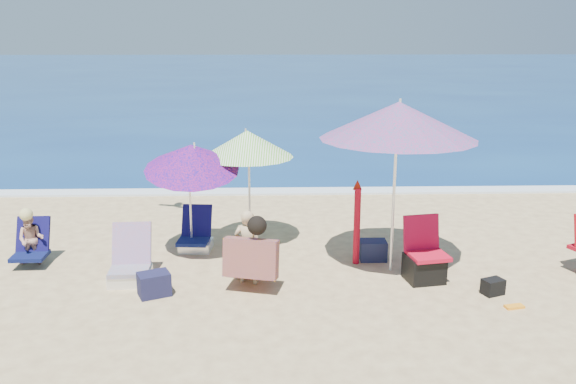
{
  "coord_description": "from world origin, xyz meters",
  "views": [
    {
      "loc": [
        -0.53,
        -7.1,
        3.26
      ],
      "look_at": [
        -0.3,
        1.0,
        1.1
      ],
      "focal_mm": 37.38,
      "sensor_mm": 36.0,
      "label": 1
    }
  ],
  "objects_px": {
    "chair_navy": "(196,238)",
    "camp_chair_left": "(424,262)",
    "umbrella_striped": "(247,144)",
    "umbrella_blue": "(191,157)",
    "chair_rainbow": "(131,267)",
    "person_left": "(31,239)",
    "umbrella_turquoise": "(398,121)",
    "furled_umbrella": "(357,218)",
    "person_center": "(250,251)"
  },
  "relations": [
    {
      "from": "chair_navy",
      "to": "camp_chair_left",
      "type": "relative_size",
      "value": 0.75
    },
    {
      "from": "umbrella_striped",
      "to": "umbrella_blue",
      "type": "height_order",
      "value": "umbrella_blue"
    },
    {
      "from": "umbrella_blue",
      "to": "chair_rainbow",
      "type": "bearing_deg",
      "value": -132.57
    },
    {
      "from": "umbrella_striped",
      "to": "person_left",
      "type": "bearing_deg",
      "value": -167.59
    },
    {
      "from": "umbrella_striped",
      "to": "chair_rainbow",
      "type": "bearing_deg",
      "value": -139.46
    },
    {
      "from": "camp_chair_left",
      "to": "umbrella_turquoise",
      "type": "bearing_deg",
      "value": 135.03
    },
    {
      "from": "umbrella_striped",
      "to": "furled_umbrella",
      "type": "distance_m",
      "value": 2.0
    },
    {
      "from": "umbrella_striped",
      "to": "person_left",
      "type": "relative_size",
      "value": 2.19
    },
    {
      "from": "umbrella_turquoise",
      "to": "chair_rainbow",
      "type": "relative_size",
      "value": 3.25
    },
    {
      "from": "person_left",
      "to": "person_center",
      "type": "bearing_deg",
      "value": -15.54
    },
    {
      "from": "camp_chair_left",
      "to": "person_left",
      "type": "relative_size",
      "value": 1.02
    },
    {
      "from": "umbrella_turquoise",
      "to": "umbrella_blue",
      "type": "xyz_separation_m",
      "value": [
        -2.84,
        0.56,
        -0.6
      ]
    },
    {
      "from": "umbrella_turquoise",
      "to": "camp_chair_left",
      "type": "bearing_deg",
      "value": -44.97
    },
    {
      "from": "umbrella_striped",
      "to": "person_center",
      "type": "distance_m",
      "value": 1.94
    },
    {
      "from": "umbrella_striped",
      "to": "person_center",
      "type": "height_order",
      "value": "umbrella_striped"
    },
    {
      "from": "camp_chair_left",
      "to": "person_center",
      "type": "bearing_deg",
      "value": -176.25
    },
    {
      "from": "furled_umbrella",
      "to": "camp_chair_left",
      "type": "xyz_separation_m",
      "value": [
        0.83,
        -0.64,
        -0.42
      ]
    },
    {
      "from": "umbrella_striped",
      "to": "chair_navy",
      "type": "xyz_separation_m",
      "value": [
        -0.82,
        -0.12,
        -1.46
      ]
    },
    {
      "from": "umbrella_turquoise",
      "to": "person_center",
      "type": "height_order",
      "value": "umbrella_turquoise"
    },
    {
      "from": "umbrella_turquoise",
      "to": "person_left",
      "type": "distance_m",
      "value": 5.46
    },
    {
      "from": "chair_rainbow",
      "to": "person_center",
      "type": "relative_size",
      "value": 0.72
    },
    {
      "from": "chair_navy",
      "to": "person_left",
      "type": "xyz_separation_m",
      "value": [
        -2.28,
        -0.57,
        0.21
      ]
    },
    {
      "from": "chair_navy",
      "to": "chair_rainbow",
      "type": "distance_m",
      "value": 1.41
    },
    {
      "from": "chair_rainbow",
      "to": "camp_chair_left",
      "type": "bearing_deg",
      "value": -1.26
    },
    {
      "from": "chair_rainbow",
      "to": "furled_umbrella",
      "type": "bearing_deg",
      "value": 10.04
    },
    {
      "from": "umbrella_blue",
      "to": "person_left",
      "type": "xyz_separation_m",
      "value": [
        -2.32,
        -0.19,
        -1.14
      ]
    },
    {
      "from": "chair_rainbow",
      "to": "umbrella_turquoise",
      "type": "bearing_deg",
      "value": 4.39
    },
    {
      "from": "umbrella_striped",
      "to": "chair_navy",
      "type": "distance_m",
      "value": 1.68
    },
    {
      "from": "chair_navy",
      "to": "camp_chair_left",
      "type": "bearing_deg",
      "value": -21.83
    },
    {
      "from": "chair_navy",
      "to": "person_center",
      "type": "relative_size",
      "value": 0.64
    },
    {
      "from": "umbrella_turquoise",
      "to": "chair_navy",
      "type": "distance_m",
      "value": 3.6
    },
    {
      "from": "umbrella_striped",
      "to": "person_center",
      "type": "bearing_deg",
      "value": -87.33
    },
    {
      "from": "furled_umbrella",
      "to": "camp_chair_left",
      "type": "relative_size",
      "value": 1.43
    },
    {
      "from": "chair_rainbow",
      "to": "person_left",
      "type": "relative_size",
      "value": 0.87
    },
    {
      "from": "chair_navy",
      "to": "chair_rainbow",
      "type": "height_order",
      "value": "chair_rainbow"
    },
    {
      "from": "camp_chair_left",
      "to": "umbrella_blue",
      "type": "bearing_deg",
      "value": 163.89
    },
    {
      "from": "furled_umbrella",
      "to": "umbrella_turquoise",
      "type": "bearing_deg",
      "value": -30.68
    },
    {
      "from": "umbrella_blue",
      "to": "person_center",
      "type": "height_order",
      "value": "umbrella_blue"
    },
    {
      "from": "umbrella_turquoise",
      "to": "umbrella_striped",
      "type": "distance_m",
      "value": 2.36
    },
    {
      "from": "furled_umbrella",
      "to": "person_left",
      "type": "distance_m",
      "value": 4.7
    },
    {
      "from": "furled_umbrella",
      "to": "chair_rainbow",
      "type": "bearing_deg",
      "value": -169.96
    },
    {
      "from": "umbrella_blue",
      "to": "furled_umbrella",
      "type": "distance_m",
      "value": 2.53
    },
    {
      "from": "umbrella_turquoise",
      "to": "umbrella_blue",
      "type": "height_order",
      "value": "umbrella_turquoise"
    },
    {
      "from": "umbrella_blue",
      "to": "chair_rainbow",
      "type": "relative_size",
      "value": 2.51
    },
    {
      "from": "chair_rainbow",
      "to": "umbrella_blue",
      "type": "bearing_deg",
      "value": 47.43
    },
    {
      "from": "umbrella_striped",
      "to": "furled_umbrella",
      "type": "height_order",
      "value": "umbrella_striped"
    },
    {
      "from": "chair_navy",
      "to": "person_left",
      "type": "distance_m",
      "value": 2.36
    },
    {
      "from": "chair_rainbow",
      "to": "chair_navy",
      "type": "bearing_deg",
      "value": 58.9
    },
    {
      "from": "umbrella_striped",
      "to": "person_center",
      "type": "relative_size",
      "value": 1.82
    },
    {
      "from": "furled_umbrella",
      "to": "person_center",
      "type": "height_order",
      "value": "furled_umbrella"
    }
  ]
}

